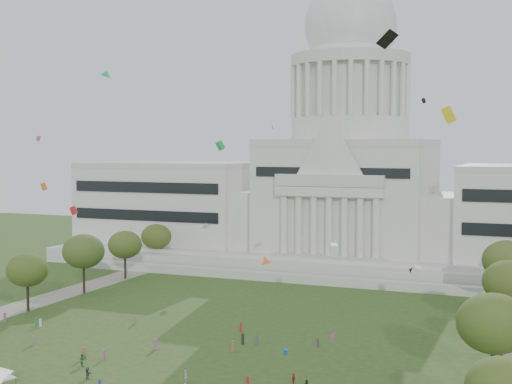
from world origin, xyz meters
TOP-DOWN VIEW (x-y plane):
  - capitol at (0.00, 113.59)m, footprint 160.00×64.50m
  - row_tree_r_2 at (44.17, 17.44)m, footprint 9.55×9.55m
  - row_tree_l_3 at (-44.09, 33.92)m, footprint 8.12×8.12m
  - row_tree_r_3 at (44.40, 34.48)m, footprint 7.01×7.01m
  - row_tree_l_4 at (-44.08, 52.42)m, footprint 9.29×9.29m
  - row_tree_r_4 at (44.76, 50.04)m, footprint 9.19×9.19m
  - row_tree_l_5 at (-45.22, 71.01)m, footprint 8.33×8.33m
  - row_tree_r_5 at (43.49, 70.19)m, footprint 9.82×9.82m
  - row_tree_l_6 at (-46.87, 89.14)m, footprint 8.19×8.19m
  - person_4 at (4.92, 7.05)m, footprint 0.91×1.27m
  - person_5 at (-8.74, 3.73)m, footprint 1.73×1.29m
  - person_8 at (-12.90, 8.31)m, footprint 1.07×0.86m
  - person_10 at (18.74, 12.24)m, footprint 0.58×0.98m
  - distant_crowd at (-13.81, 14.69)m, footprint 58.90×41.96m
  - kite_swarm at (2.15, 5.16)m, footprint 81.91×103.43m

SIDE VIEW (x-z plane):
  - person_10 at x=18.74m, z-range 0.00..1.61m
  - distant_crowd at x=-13.81m, z-range -0.09..1.78m
  - person_5 at x=-8.74m, z-range 0.00..1.74m
  - person_8 at x=-12.90m, z-range 0.00..1.91m
  - person_4 at x=4.92m, z-range 0.00..1.96m
  - row_tree_r_3 at x=44.40m, z-range 2.09..12.07m
  - row_tree_l_3 at x=-44.09m, z-range 2.43..13.98m
  - row_tree_l_6 at x=-46.87m, z-range 2.45..14.09m
  - row_tree_l_5 at x=-45.22m, z-range 2.49..14.34m
  - row_tree_r_4 at x=44.76m, z-range 2.76..15.82m
  - row_tree_l_4 at x=-44.08m, z-range 2.79..16.00m
  - row_tree_r_2 at x=44.17m, z-range 2.87..16.45m
  - row_tree_r_5 at x=43.49m, z-range 2.95..16.91m
  - capitol at x=0.00m, z-range -23.35..67.95m
  - kite_swarm at x=2.15m, z-range -1.28..57.81m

